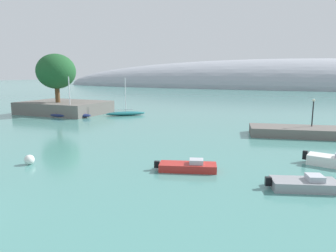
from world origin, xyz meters
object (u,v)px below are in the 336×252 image
Objects in this scene: motorboat_grey_alongside_breakwater at (305,184)px; harbor_lamp_post at (313,109)px; sailboat_teal_mid_mooring at (126,113)px; mooring_buoy_white at (29,160)px; motorboat_red_outer at (188,167)px; tree_clump_shore at (56,71)px; motorboat_white_foreground at (333,161)px; sailboat_navy_near_shore at (71,115)px.

motorboat_grey_alongside_breakwater is 1.40× the size of harbor_lamp_post.
sailboat_teal_mid_mooring is 33.31m from mooring_buoy_white.
harbor_lamp_post reaches higher than motorboat_red_outer.
motorboat_grey_alongside_breakwater is 5.72× the size of mooring_buoy_white.
motorboat_red_outer is 14.39m from mooring_buoy_white.
tree_clump_shore is 51.39m from motorboat_white_foreground.
motorboat_white_foreground reaches higher than mooring_buoy_white.
mooring_buoy_white is (9.04, -32.06, 0.01)m from sailboat_teal_mid_mooring.
mooring_buoy_white is 34.59m from harbor_lamp_post.
sailboat_teal_mid_mooring is at bearing 112.16° from motorboat_red_outer.
sailboat_navy_near_shore is 30.44m from mooring_buoy_white.
tree_clump_shore is at bearing -43.08° from sailboat_navy_near_shore.
motorboat_white_foreground is 13.08m from motorboat_red_outer.
mooring_buoy_white is at bearing 178.92° from motorboat_red_outer.
sailboat_teal_mid_mooring is at bearing 159.14° from motorboat_white_foreground.
sailboat_teal_mid_mooring is 2.01× the size of harbor_lamp_post.
sailboat_navy_near_shore is at bearing 123.70° from mooring_buoy_white.
harbor_lamp_post is at bearing 46.07° from mooring_buoy_white.
tree_clump_shore reaches higher than motorboat_grey_alongside_breakwater.
tree_clump_shore reaches higher than mooring_buoy_white.
sailboat_navy_near_shore is at bearing -26.91° from tree_clump_shore.
sailboat_navy_near_shore is 10.35m from sailboat_teal_mid_mooring.
motorboat_red_outer is (36.07, -24.09, -8.15)m from tree_clump_shore.
motorboat_grey_alongside_breakwater is at bearing -92.62° from harbor_lamp_post.
tree_clump_shore is 2.60× the size of harbor_lamp_post.
mooring_buoy_white is at bearing 169.97° from motorboat_grey_alongside_breakwater.
motorboat_red_outer is (22.88, -28.12, -0.07)m from sailboat_teal_mid_mooring.
sailboat_navy_near_shore is 45.56m from motorboat_grey_alongside_breakwater.
sailboat_navy_near_shore reaches higher than motorboat_white_foreground.
motorboat_red_outer is 5.96× the size of mooring_buoy_white.
mooring_buoy_white is (-22.91, -3.17, 0.06)m from motorboat_grey_alongside_breakwater.
tree_clump_shore is 15.98m from sailboat_teal_mid_mooring.
motorboat_grey_alongside_breakwater is at bearing -21.86° from motorboat_red_outer.
sailboat_teal_mid_mooring reaches higher than motorboat_red_outer.
sailboat_teal_mid_mooring is 33.87m from harbor_lamp_post.
motorboat_red_outer is at bearing -89.36° from sailboat_teal_mid_mooring.
harbor_lamp_post is (23.90, 24.81, 3.05)m from mooring_buoy_white.
motorboat_white_foreground is at bearing -84.47° from harbor_lamp_post.
sailboat_teal_mid_mooring is 40.70m from motorboat_white_foreground.
motorboat_grey_alongside_breakwater is 23.13m from mooring_buoy_white.
tree_clump_shore is 46.51m from harbor_lamp_post.
sailboat_teal_mid_mooring reaches higher than harbor_lamp_post.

